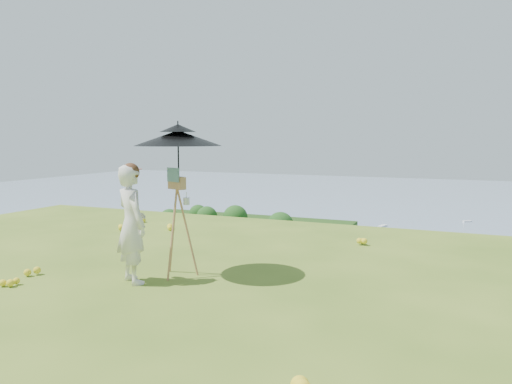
% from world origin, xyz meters
% --- Properties ---
extents(ground, '(14.00, 14.00, 0.00)m').
position_xyz_m(ground, '(0.00, 0.00, 0.00)').
color(ground, '#4E6B1E').
rests_on(ground, ground).
extents(bay_water, '(700.00, 700.00, 0.00)m').
position_xyz_m(bay_water, '(0.00, 240.00, -34.00)').
color(bay_water, '#7387A4').
rests_on(bay_water, ground).
extents(peninsula, '(90.00, 60.00, 12.00)m').
position_xyz_m(peninsula, '(-75.00, 155.00, -29.00)').
color(peninsula, '#1C3C10').
rests_on(peninsula, bay_water).
extents(slope_trees, '(110.00, 50.00, 6.00)m').
position_xyz_m(slope_trees, '(0.00, 35.00, -15.00)').
color(slope_trees, '#154817').
rests_on(slope_trees, forest_slope).
extents(harbor_town, '(110.00, 22.00, 5.00)m').
position_xyz_m(harbor_town, '(0.00, 75.00, -29.50)').
color(harbor_town, silver).
rests_on(harbor_town, shoreline_tier).
extents(moored_boats, '(140.00, 140.00, 0.70)m').
position_xyz_m(moored_boats, '(-12.50, 161.00, -33.65)').
color(moored_boats, white).
rests_on(moored_boats, bay_water).
extents(wildflowers, '(10.00, 10.50, 0.12)m').
position_xyz_m(wildflowers, '(0.00, 0.25, 0.06)').
color(wildflowers, yellow).
rests_on(wildflowers, ground).
extents(painter, '(0.65, 0.58, 1.50)m').
position_xyz_m(painter, '(-0.52, 1.71, 0.75)').
color(painter, silver).
rests_on(painter, ground).
extents(field_easel, '(0.70, 0.70, 1.45)m').
position_xyz_m(field_easel, '(-0.15, 2.20, 0.72)').
color(field_easel, '#AE7149').
rests_on(field_easel, ground).
extents(sun_umbrella, '(1.53, 1.53, 0.86)m').
position_xyz_m(sun_umbrella, '(-0.14, 2.23, 1.62)').
color(sun_umbrella, black).
rests_on(sun_umbrella, field_easel).
extents(painter_cap, '(0.32, 0.33, 0.10)m').
position_xyz_m(painter_cap, '(-0.52, 1.71, 1.46)').
color(painter_cap, '#E57D80').
rests_on(painter_cap, painter).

